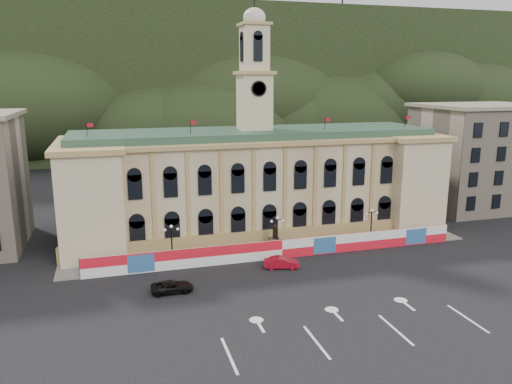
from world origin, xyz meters
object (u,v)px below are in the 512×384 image
object	(u,v)px
red_sedan	(282,263)
black_suv	(172,287)
statue	(275,243)
lamp_center	(277,231)

from	to	relation	value
red_sedan	black_suv	bearing A→B (deg)	118.28
red_sedan	black_suv	xyz separation A→B (m)	(-13.92, -3.47, -0.07)
statue	black_suv	xyz separation A→B (m)	(-15.08, -9.72, -0.54)
lamp_center	red_sedan	distance (m)	5.87
statue	red_sedan	world-z (taller)	statue
statue	red_sedan	distance (m)	6.38
lamp_center	black_suv	size ratio (longest dim) A/B	1.10
red_sedan	black_suv	world-z (taller)	red_sedan
statue	lamp_center	size ratio (longest dim) A/B	0.72
black_suv	red_sedan	bearing A→B (deg)	-75.46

